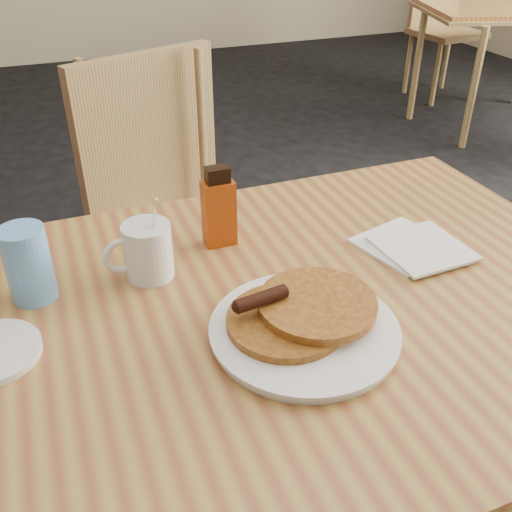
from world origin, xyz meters
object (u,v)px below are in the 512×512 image
(chair_neighbor_far, at_px, (442,15))
(coffee_mug, at_px, (146,250))
(chair_main_far, at_px, (162,203))
(main_table, at_px, (265,325))
(pancake_plate, at_px, (303,324))
(syrup_bottle, at_px, (219,209))
(blue_tumbler, at_px, (28,264))

(chair_neighbor_far, distance_m, coffee_mug, 3.96)
(chair_main_far, bearing_deg, coffee_mug, -125.02)
(main_table, relative_size, coffee_mug, 8.39)
(chair_neighbor_far, bearing_deg, pancake_plate, -135.44)
(chair_main_far, relative_size, chair_neighbor_far, 1.02)
(main_table, distance_m, coffee_mug, 0.25)
(main_table, relative_size, pancake_plate, 4.56)
(chair_neighbor_far, relative_size, syrup_bottle, 5.96)
(coffee_mug, xyz_separation_m, syrup_bottle, (0.16, 0.06, 0.02))
(chair_main_far, bearing_deg, main_table, -109.74)
(syrup_bottle, height_order, blue_tumbler, syrup_bottle)
(blue_tumbler, bearing_deg, chair_main_far, 59.20)
(chair_neighbor_far, distance_m, blue_tumbler, 4.10)
(chair_main_far, distance_m, pancake_plate, 0.85)
(chair_main_far, xyz_separation_m, pancake_plate, (0.04, -0.83, 0.18))
(coffee_mug, relative_size, blue_tumbler, 1.21)
(main_table, height_order, chair_neighbor_far, chair_neighbor_far)
(chair_neighbor_far, xyz_separation_m, blue_tumbler, (-2.97, -2.81, 0.24))
(coffee_mug, xyz_separation_m, blue_tumbler, (-0.20, 0.01, 0.01))
(chair_main_far, distance_m, blue_tumbler, 0.71)
(pancake_plate, bearing_deg, main_table, 108.82)
(pancake_plate, xyz_separation_m, syrup_bottle, (-0.03, 0.31, 0.06))
(chair_neighbor_far, bearing_deg, main_table, -136.54)
(pancake_plate, height_order, coffee_mug, coffee_mug)
(chair_main_far, bearing_deg, pancake_plate, -107.88)
(main_table, bearing_deg, blue_tumbler, 154.42)
(pancake_plate, relative_size, blue_tumbler, 2.23)
(chair_main_far, xyz_separation_m, syrup_bottle, (0.01, -0.52, 0.24))
(syrup_bottle, bearing_deg, pancake_plate, -83.08)
(chair_main_far, relative_size, blue_tumbler, 7.35)
(pancake_plate, bearing_deg, chair_main_far, 92.90)
(chair_main_far, height_order, chair_neighbor_far, chair_main_far)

